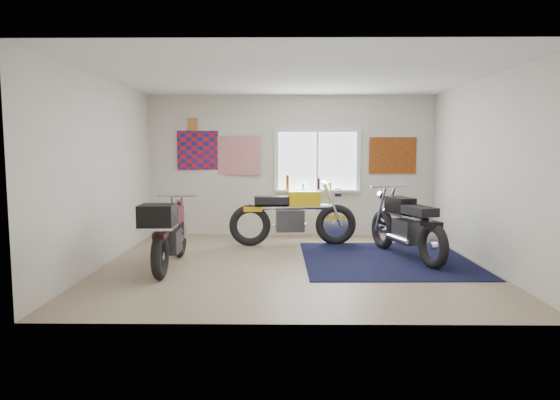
{
  "coord_description": "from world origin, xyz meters",
  "views": [
    {
      "loc": [
        -0.11,
        -7.17,
        1.7
      ],
      "look_at": [
        -0.2,
        0.4,
        0.91
      ],
      "focal_mm": 32.0,
      "sensor_mm": 36.0,
      "label": 1
    }
  ],
  "objects_px": {
    "navy_rug": "(386,259)",
    "black_chrome_bike": "(406,227)",
    "maroon_tourer": "(168,233)",
    "yellow_triumph": "(293,217)"
  },
  "relations": [
    {
      "from": "navy_rug",
      "to": "black_chrome_bike",
      "type": "xyz_separation_m",
      "value": [
        0.33,
        0.14,
        0.47
      ]
    },
    {
      "from": "navy_rug",
      "to": "maroon_tourer",
      "type": "bearing_deg",
      "value": -168.19
    },
    {
      "from": "navy_rug",
      "to": "maroon_tourer",
      "type": "height_order",
      "value": "maroon_tourer"
    },
    {
      "from": "navy_rug",
      "to": "black_chrome_bike",
      "type": "relative_size",
      "value": 1.25
    },
    {
      "from": "yellow_triumph",
      "to": "maroon_tourer",
      "type": "xyz_separation_m",
      "value": [
        -1.76,
        -1.8,
        0.03
      ]
    },
    {
      "from": "black_chrome_bike",
      "to": "maroon_tourer",
      "type": "bearing_deg",
      "value": 85.64
    },
    {
      "from": "navy_rug",
      "to": "yellow_triumph",
      "type": "relative_size",
      "value": 1.16
    },
    {
      "from": "navy_rug",
      "to": "black_chrome_bike",
      "type": "bearing_deg",
      "value": 23.13
    },
    {
      "from": "maroon_tourer",
      "to": "black_chrome_bike",
      "type": "bearing_deg",
      "value": -78.33
    },
    {
      "from": "yellow_triumph",
      "to": "maroon_tourer",
      "type": "bearing_deg",
      "value": -139.03
    }
  ]
}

